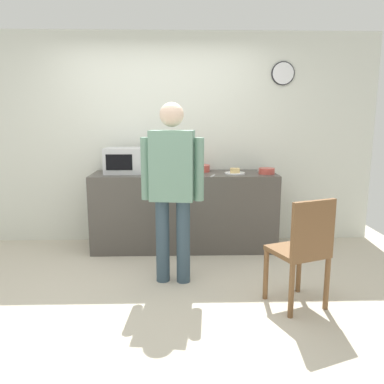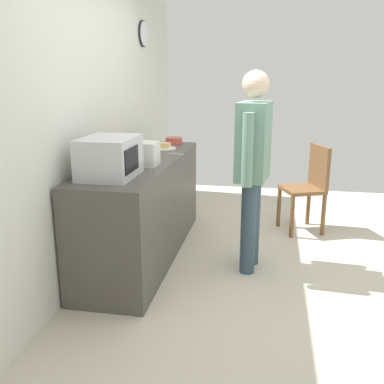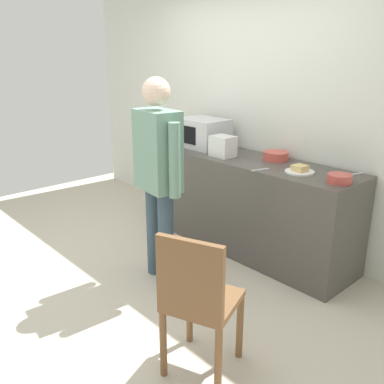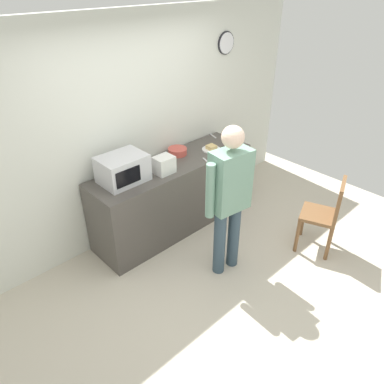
{
  "view_description": "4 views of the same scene",
  "coord_description": "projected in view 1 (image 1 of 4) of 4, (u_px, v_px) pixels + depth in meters",
  "views": [
    {
      "loc": [
        0.26,
        -3.32,
        1.56
      ],
      "look_at": [
        0.37,
        0.73,
        0.79
      ],
      "focal_mm": 36.01,
      "sensor_mm": 36.0,
      "label": 1
    },
    {
      "loc": [
        -3.43,
        0.07,
        1.68
      ],
      "look_at": [
        0.36,
        0.77,
        0.62
      ],
      "focal_mm": 40.51,
      "sensor_mm": 36.0,
      "label": 2
    },
    {
      "loc": [
        2.78,
        -1.79,
        1.88
      ],
      "look_at": [
        0.12,
        0.63,
        0.68
      ],
      "focal_mm": 39.31,
      "sensor_mm": 36.0,
      "label": 3
    },
    {
      "loc": [
        -2.26,
        -1.8,
        2.92
      ],
      "look_at": [
        0.15,
        0.74,
        0.78
      ],
      "focal_mm": 34.28,
      "sensor_mm": 36.0,
      "label": 4
    }
  ],
  "objects": [
    {
      "name": "microwave",
      "position": [
        127.0,
        160.0,
        4.57
      ],
      "size": [
        0.5,
        0.39,
        0.3
      ],
      "color": "silver",
      "rests_on": "kitchen_counter"
    },
    {
      "name": "kitchen_counter",
      "position": [
        184.0,
        211.0,
        4.66
      ],
      "size": [
        2.18,
        0.62,
        0.92
      ],
      "primitive_type": "cube",
      "color": "#4C4742",
      "rests_on": "ground_plane"
    },
    {
      "name": "spoon_utensil",
      "position": [
        259.0,
        170.0,
        4.84
      ],
      "size": [
        0.07,
        0.17,
        0.01
      ],
      "primitive_type": "cube",
      "rotation": [
        0.0,
        0.0,
        1.25
      ],
      "color": "silver",
      "rests_on": "kitchen_counter"
    },
    {
      "name": "back_wall",
      "position": [
        161.0,
        139.0,
        4.87
      ],
      "size": [
        5.4,
        0.13,
        2.6
      ],
      "color": "silver",
      "rests_on": "ground_plane"
    },
    {
      "name": "salad_bowl",
      "position": [
        200.0,
        168.0,
        4.72
      ],
      "size": [
        0.24,
        0.24,
        0.08
      ],
      "primitive_type": "cylinder",
      "color": "#C64C42",
      "rests_on": "kitchen_counter"
    },
    {
      "name": "fork_utensil",
      "position": [
        213.0,
        176.0,
        4.35
      ],
      "size": [
        0.07,
        0.17,
        0.01
      ],
      "primitive_type": "cube",
      "rotation": [
        0.0,
        0.0,
        1.26
      ],
      "color": "silver",
      "rests_on": "kitchen_counter"
    },
    {
      "name": "ground_plane",
      "position": [
        154.0,
        291.0,
        3.55
      ],
      "size": [
        6.0,
        6.0,
        0.0
      ],
      "primitive_type": "plane",
      "color": "beige"
    },
    {
      "name": "wooden_chair",
      "position": [
        303.0,
        248.0,
        3.14
      ],
      "size": [
        0.52,
        0.52,
        0.94
      ],
      "color": "brown",
      "rests_on": "ground_plane"
    },
    {
      "name": "person_standing",
      "position": [
        172.0,
        181.0,
        3.58
      ],
      "size": [
        0.59,
        0.29,
        1.71
      ],
      "color": "#334857",
      "rests_on": "ground_plane"
    },
    {
      "name": "toaster",
      "position": [
        164.0,
        166.0,
        4.44
      ],
      "size": [
        0.22,
        0.18,
        0.2
      ],
      "primitive_type": "cube",
      "color": "silver",
      "rests_on": "kitchen_counter"
    },
    {
      "name": "cereal_bowl",
      "position": [
        267.0,
        171.0,
        4.52
      ],
      "size": [
        0.19,
        0.19,
        0.07
      ],
      "primitive_type": "cylinder",
      "color": "#C64C42",
      "rests_on": "kitchen_counter"
    },
    {
      "name": "sandwich_plate",
      "position": [
        235.0,
        172.0,
        4.53
      ],
      "size": [
        0.24,
        0.24,
        0.07
      ],
      "color": "white",
      "rests_on": "kitchen_counter"
    }
  ]
}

